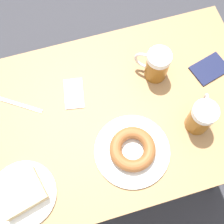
# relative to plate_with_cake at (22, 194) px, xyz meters

# --- Properties ---
(ground_plane) EXTENTS (8.00, 8.00, 0.00)m
(ground_plane) POSITION_rel_plate_with_cake_xyz_m (0.18, -0.34, -0.77)
(ground_plane) COLOR #333338
(table) EXTENTS (0.65, 1.04, 0.75)m
(table) POSITION_rel_plate_with_cake_xyz_m (0.18, -0.34, -0.09)
(table) COLOR #997044
(table) RESTS_ON ground_plane
(plate_with_cake) EXTENTS (0.21, 0.21, 0.05)m
(plate_with_cake) POSITION_rel_plate_with_cake_xyz_m (0.00, 0.00, 0.00)
(plate_with_cake) COLOR white
(plate_with_cake) RESTS_ON table
(plate_with_donut) EXTENTS (0.25, 0.25, 0.05)m
(plate_with_donut) POSITION_rel_plate_with_cake_xyz_m (0.03, -0.37, -0.00)
(plate_with_donut) COLOR white
(plate_with_donut) RESTS_ON table
(beer_mug_left) EXTENTS (0.11, 0.09, 0.13)m
(beer_mug_left) POSITION_rel_plate_with_cake_xyz_m (0.07, -0.60, 0.04)
(beer_mug_left) COLOR #8C5619
(beer_mug_left) RESTS_ON table
(beer_mug_center) EXTENTS (0.10, 0.11, 0.13)m
(beer_mug_center) POSITION_rel_plate_with_cake_xyz_m (0.29, -0.53, 0.04)
(beer_mug_center) COLOR #8C5619
(beer_mug_center) RESTS_ON table
(napkin_folded) EXTENTS (0.12, 0.08, 0.00)m
(napkin_folded) POSITION_rel_plate_with_cake_xyz_m (0.29, -0.23, -0.02)
(napkin_folded) COLOR white
(napkin_folded) RESTS_ON table
(fork) EXTENTS (0.11, 0.15, 0.00)m
(fork) POSITION_rel_plate_with_cake_xyz_m (0.30, -0.04, -0.02)
(fork) COLOR silver
(fork) RESTS_ON table
(passport_near_edge) EXTENTS (0.12, 0.14, 0.01)m
(passport_near_edge) POSITION_rel_plate_with_cake_xyz_m (0.25, -0.73, -0.02)
(passport_near_edge) COLOR #141938
(passport_near_edge) RESTS_ON table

